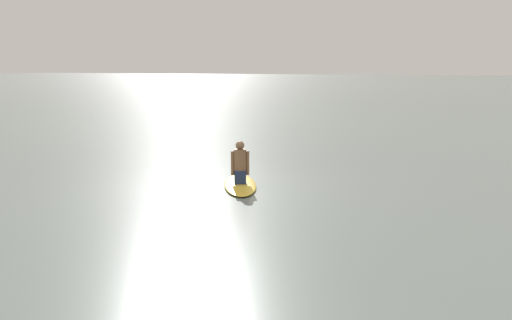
{
  "coord_description": "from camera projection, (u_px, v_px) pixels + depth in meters",
  "views": [
    {
      "loc": [
        6.68,
        -11.76,
        2.9
      ],
      "look_at": [
        0.97,
        0.72,
        0.62
      ],
      "focal_mm": 39.41,
      "sensor_mm": 36.0,
      "label": 1
    }
  ],
  "objects": [
    {
      "name": "surfboard",
      "position": [
        240.0,
        185.0,
        13.79
      ],
      "size": [
        1.91,
        2.68,
        0.08
      ],
      "primitive_type": "ellipsoid",
      "rotation": [
        0.0,
        0.0,
        2.06
      ],
      "color": "gold",
      "rests_on": "ground"
    },
    {
      "name": "person_paddler",
      "position": [
        240.0,
        164.0,
        13.71
      ],
      "size": [
        0.44,
        0.44,
        1.04
      ],
      "rotation": [
        0.0,
        0.0,
        2.06
      ],
      "color": "navy",
      "rests_on": "surfboard"
    },
    {
      "name": "ground_plane",
      "position": [
        208.0,
        187.0,
        13.76
      ],
      "size": [
        400.0,
        400.0,
        0.0
      ],
      "primitive_type": "plane",
      "color": "slate"
    }
  ]
}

